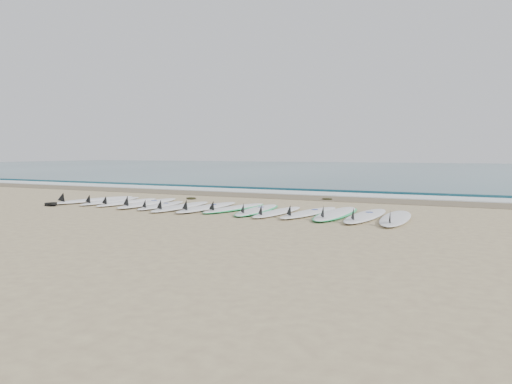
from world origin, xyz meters
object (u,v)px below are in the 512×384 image
at_px(surfboard_7, 234,208).
at_px(surfboard_13, 395,218).
at_px(surfboard_0, 92,200).
at_px(leash_coil, 51,204).

relative_size(surfboard_7, surfboard_13, 0.92).
bearing_deg(surfboard_0, surfboard_13, 8.03).
xyz_separation_m(surfboard_0, surfboard_13, (8.71, -0.23, -0.00)).
bearing_deg(surfboard_0, leash_coil, -87.90).
relative_size(surfboard_7, leash_coil, 5.66).
height_order(surfboard_7, leash_coil, surfboard_7).
height_order(surfboard_0, surfboard_7, surfboard_0).
bearing_deg(surfboard_13, leash_coil, -177.31).
relative_size(surfboard_0, surfboard_7, 1.11).
bearing_deg(surfboard_13, surfboard_7, 171.85).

